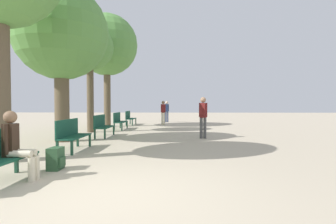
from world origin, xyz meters
TOP-DOWN VIEW (x-y plane):
  - ground_plane at (0.00, 0.00)m, footprint 80.00×80.00m
  - bench_row_1 at (-1.92, 3.76)m, footprint 0.49×1.56m
  - bench_row_2 at (-1.92, 7.02)m, footprint 0.49×1.56m
  - bench_row_3 at (-1.92, 10.29)m, footprint 0.49×1.56m
  - bench_row_4 at (-1.92, 13.56)m, footprint 0.49×1.56m
  - tree_row_1 at (-3.01, 5.61)m, footprint 3.40×3.40m
  - tree_row_2 at (-3.01, 8.81)m, footprint 2.28×2.28m
  - tree_row_3 at (-3.01, 11.98)m, footprint 3.70×3.70m
  - person_seated at (-1.69, 0.71)m, footprint 0.59×0.33m
  - backpack at (-1.35, 1.49)m, footprint 0.28×0.37m
  - pedestrian_near at (0.47, 16.19)m, footprint 0.33×0.22m
  - pedestrian_mid at (2.25, 6.63)m, footprint 0.34×0.28m
  - pedestrian_far at (0.32, 13.82)m, footprint 0.32×0.22m

SIDE VIEW (x-z plane):
  - ground_plane at x=0.00m, z-range 0.00..0.00m
  - backpack at x=-1.35m, z-range 0.00..0.46m
  - bench_row_1 at x=-1.92m, z-range 0.05..0.98m
  - bench_row_2 at x=-1.92m, z-range 0.05..0.98m
  - bench_row_3 at x=-1.92m, z-range 0.05..0.98m
  - bench_row_4 at x=-1.92m, z-range 0.05..0.98m
  - person_seated at x=-1.69m, z-range 0.04..1.29m
  - pedestrian_far at x=0.32m, z-range 0.12..1.72m
  - pedestrian_near at x=0.47m, z-range 0.12..1.73m
  - pedestrian_mid at x=2.25m, z-range 0.12..1.78m
  - tree_row_1 at x=-3.01m, z-range 1.09..6.76m
  - tree_row_2 at x=-3.01m, z-range 1.44..6.74m
  - tree_row_3 at x=-3.01m, z-range 1.52..8.35m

